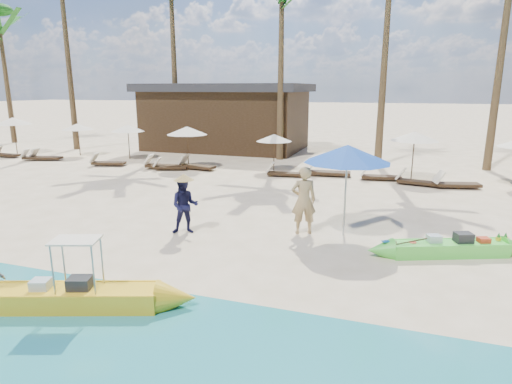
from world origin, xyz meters
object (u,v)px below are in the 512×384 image
(tourist, at_px, (304,200))
(yellow_canoe, at_px, (70,297))
(blue_umbrella, at_px, (347,154))
(green_canoe, at_px, (448,248))

(tourist, bearing_deg, yellow_canoe, 38.08)
(tourist, height_order, blue_umbrella, blue_umbrella)
(yellow_canoe, distance_m, tourist, 6.46)
(yellow_canoe, relative_size, blue_umbrella, 1.99)
(green_canoe, height_order, yellow_canoe, yellow_canoe)
(tourist, distance_m, blue_umbrella, 1.75)
(tourist, bearing_deg, blue_umbrella, 169.37)
(green_canoe, bearing_deg, tourist, 151.08)
(yellow_canoe, height_order, tourist, tourist)
(yellow_canoe, xyz_separation_m, blue_umbrella, (4.30, 5.79, 2.07))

